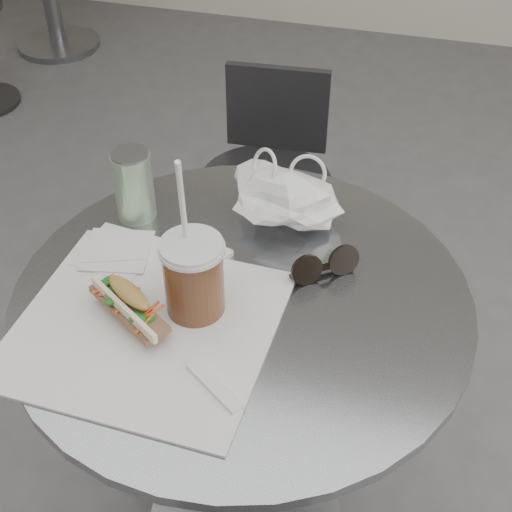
% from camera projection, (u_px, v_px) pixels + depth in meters
% --- Properties ---
extents(cafe_table, '(0.76, 0.76, 0.74)m').
position_uv_depth(cafe_table, '(244.00, 398.00, 1.35)').
color(cafe_table, slate).
rests_on(cafe_table, ground).
extents(chair_far, '(0.36, 0.38, 0.69)m').
position_uv_depth(chair_far, '(268.00, 210.00, 2.05)').
color(chair_far, '#303032').
rests_on(chair_far, ground).
extents(sandwich_paper, '(0.41, 0.39, 0.00)m').
position_uv_depth(sandwich_paper, '(145.00, 326.00, 1.12)').
color(sandwich_paper, white).
rests_on(sandwich_paper, cafe_table).
extents(banh_mi, '(0.20, 0.17, 0.07)m').
position_uv_depth(banh_mi, '(129.00, 305.00, 1.10)').
color(banh_mi, gold).
rests_on(banh_mi, sandwich_paper).
extents(iced_coffee, '(0.10, 0.10, 0.30)m').
position_uv_depth(iced_coffee, '(194.00, 276.00, 1.10)').
color(iced_coffee, brown).
rests_on(iced_coffee, cafe_table).
extents(sunglasses, '(0.11, 0.09, 0.06)m').
position_uv_depth(sunglasses, '(325.00, 266.00, 1.19)').
color(sunglasses, black).
rests_on(sunglasses, cafe_table).
extents(plastic_bag, '(0.24, 0.21, 0.10)m').
position_uv_depth(plastic_bag, '(283.00, 199.00, 1.29)').
color(plastic_bag, white).
rests_on(plastic_bag, cafe_table).
extents(napkin_stack, '(0.14, 0.14, 0.01)m').
position_uv_depth(napkin_stack, '(117.00, 252.00, 1.25)').
color(napkin_stack, white).
rests_on(napkin_stack, cafe_table).
extents(drink_can, '(0.07, 0.07, 0.14)m').
position_uv_depth(drink_can, '(134.00, 185.00, 1.29)').
color(drink_can, '#5E9859').
rests_on(drink_can, cafe_table).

